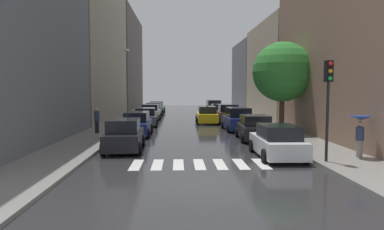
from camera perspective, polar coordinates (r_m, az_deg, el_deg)
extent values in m
cube|color=#2A2A2D|center=(35.80, -0.83, -1.01)|extent=(28.00, 72.00, 0.04)
cube|color=gray|center=(36.22, -11.17, -0.88)|extent=(3.00, 72.00, 0.15)
cube|color=gray|center=(36.54, 9.41, -0.82)|extent=(3.00, 72.00, 0.15)
cube|color=silver|center=(15.31, -9.05, -8.03)|extent=(0.45, 2.20, 0.01)
cube|color=silver|center=(15.23, -5.65, -8.06)|extent=(0.45, 2.20, 0.01)
cube|color=silver|center=(15.20, -2.23, -8.07)|extent=(0.45, 2.20, 0.01)
cube|color=silver|center=(15.23, 1.19, -8.04)|extent=(0.45, 2.20, 0.01)
cube|color=silver|center=(15.31, 4.59, -7.99)|extent=(0.45, 2.20, 0.01)
cube|color=silver|center=(15.44, 7.94, -7.91)|extent=(0.45, 2.20, 0.01)
cube|color=silver|center=(15.62, 11.22, -7.81)|extent=(0.45, 2.20, 0.01)
cube|color=#9E9384|center=(41.20, -17.14, 16.42)|extent=(6.00, 20.07, 24.17)
cube|color=#564C47|center=(61.44, -11.87, 8.45)|extent=(6.00, 20.89, 15.77)
cube|color=#B2A38C|center=(40.08, 15.11, 6.87)|extent=(6.00, 14.12, 10.40)
cube|color=slate|center=(53.04, 10.74, 6.06)|extent=(6.00, 12.08, 10.04)
cube|color=black|center=(19.00, -10.98, -3.89)|extent=(1.94, 4.28, 0.82)
cube|color=black|center=(18.70, -11.08, -1.70)|extent=(1.66, 2.37, 0.67)
cylinder|color=black|center=(20.52, -13.01, -4.08)|extent=(0.24, 0.65, 0.64)
cylinder|color=black|center=(20.33, -8.01, -4.09)|extent=(0.24, 0.65, 0.64)
cylinder|color=black|center=(17.80, -14.35, -5.35)|extent=(0.24, 0.65, 0.64)
cylinder|color=black|center=(17.58, -8.58, -5.39)|extent=(0.24, 0.65, 0.64)
cube|color=navy|center=(25.02, -8.91, -1.93)|extent=(1.78, 4.68, 0.82)
cube|color=black|center=(24.72, -8.99, -0.26)|extent=(1.56, 2.57, 0.67)
cylinder|color=black|center=(26.67, -10.41, -2.14)|extent=(0.22, 0.64, 0.64)
cylinder|color=black|center=(26.49, -6.63, -2.14)|extent=(0.22, 0.64, 0.64)
cylinder|color=black|center=(23.65, -11.44, -2.96)|extent=(0.22, 0.64, 0.64)
cylinder|color=black|center=(23.44, -7.18, -2.98)|extent=(0.22, 0.64, 0.64)
cube|color=#474C51|center=(31.62, -7.53, -0.68)|extent=(2.09, 4.67, 0.78)
cube|color=black|center=(31.34, -7.56, 0.58)|extent=(1.77, 2.60, 0.64)
cylinder|color=black|center=(33.20, -9.03, -0.89)|extent=(0.25, 0.65, 0.64)
cylinder|color=black|center=(33.12, -5.80, -0.87)|extent=(0.25, 0.65, 0.64)
cylinder|color=black|center=(30.19, -9.43, -1.39)|extent=(0.25, 0.65, 0.64)
cylinder|color=black|center=(30.11, -5.87, -1.38)|extent=(0.25, 0.65, 0.64)
cube|color=silver|center=(37.61, -6.74, 0.13)|extent=(1.93, 4.08, 0.82)
cube|color=black|center=(37.36, -6.78, 1.25)|extent=(1.67, 2.25, 0.67)
cylinder|color=black|center=(39.05, -7.89, -0.12)|extent=(0.23, 0.64, 0.64)
cylinder|color=black|center=(38.87, -5.19, -0.12)|extent=(0.23, 0.64, 0.64)
cylinder|color=black|center=(36.41, -8.38, -0.43)|extent=(0.23, 0.64, 0.64)
cylinder|color=black|center=(36.22, -5.49, -0.43)|extent=(0.23, 0.64, 0.64)
cube|color=#0C4C2D|center=(43.25, -6.20, 0.65)|extent=(2.02, 4.27, 0.79)
cube|color=black|center=(43.00, -6.24, 1.58)|extent=(1.70, 2.38, 0.65)
cylinder|color=black|center=(44.74, -7.14, 0.43)|extent=(0.25, 0.65, 0.64)
cylinder|color=black|center=(44.54, -4.83, 0.44)|extent=(0.25, 0.65, 0.64)
cylinder|color=black|center=(42.01, -7.64, 0.19)|extent=(0.25, 0.65, 0.64)
cylinder|color=black|center=(41.79, -5.19, 0.19)|extent=(0.25, 0.65, 0.64)
cube|color=#B2B7BF|center=(49.63, -5.75, 1.08)|extent=(2.08, 4.35, 0.76)
cube|color=black|center=(49.38, -5.78, 1.87)|extent=(1.78, 2.42, 0.62)
cylinder|color=black|center=(51.15, -6.65, 0.91)|extent=(0.25, 0.65, 0.64)
cylinder|color=black|center=(50.96, -4.52, 0.91)|extent=(0.25, 0.65, 0.64)
cylinder|color=black|center=(48.35, -7.04, 0.71)|extent=(0.25, 0.65, 0.64)
cylinder|color=black|center=(48.15, -4.79, 0.72)|extent=(0.25, 0.65, 0.64)
cube|color=silver|center=(17.24, 13.70, -4.85)|extent=(1.89, 4.28, 0.76)
cube|color=black|center=(16.94, 13.93, -2.65)|extent=(1.65, 2.36, 0.62)
cylinder|color=black|center=(18.42, 9.74, -4.97)|extent=(0.23, 0.64, 0.64)
cylinder|color=black|center=(18.87, 15.27, -4.84)|extent=(0.23, 0.64, 0.64)
cylinder|color=black|center=(15.71, 11.79, -6.58)|extent=(0.23, 0.64, 0.64)
cylinder|color=black|center=(16.24, 18.18, -6.35)|extent=(0.23, 0.64, 0.64)
cube|color=black|center=(22.77, 10.13, -2.59)|extent=(2.01, 4.10, 0.79)
cube|color=black|center=(22.50, 10.24, -0.84)|extent=(1.72, 2.28, 0.64)
cylinder|color=black|center=(23.96, 7.34, -2.82)|extent=(0.24, 0.65, 0.64)
cylinder|color=black|center=(24.28, 11.73, -2.78)|extent=(0.24, 0.65, 0.64)
cylinder|color=black|center=(21.34, 8.29, -3.69)|extent=(0.24, 0.65, 0.64)
cylinder|color=black|center=(21.70, 13.19, -3.63)|extent=(0.24, 0.65, 0.64)
cube|color=navy|center=(27.83, 7.40, -1.21)|extent=(1.99, 4.34, 0.90)
cube|color=black|center=(27.55, 7.50, 0.44)|extent=(1.72, 2.40, 0.74)
cylinder|color=black|center=(29.09, 5.03, -1.57)|extent=(0.24, 0.65, 0.64)
cylinder|color=black|center=(29.43, 8.66, -1.53)|extent=(0.24, 0.65, 0.64)
cylinder|color=black|center=(26.30, 5.97, -2.18)|extent=(0.24, 0.65, 0.64)
cylinder|color=black|center=(26.68, 9.96, -2.13)|extent=(0.24, 0.65, 0.64)
cube|color=brown|center=(34.40, 5.84, -0.18)|extent=(2.04, 4.41, 0.89)
cube|color=black|center=(34.14, 5.90, 1.14)|extent=(1.76, 2.44, 0.72)
cylinder|color=black|center=(35.76, 4.02, -0.48)|extent=(0.23, 0.64, 0.64)
cylinder|color=black|center=(35.98, 7.10, -0.48)|extent=(0.23, 0.64, 0.64)
cylinder|color=black|center=(32.90, 4.46, -0.89)|extent=(0.23, 0.64, 0.64)
cylinder|color=black|center=(33.14, 7.80, -0.88)|extent=(0.23, 0.64, 0.64)
cube|color=navy|center=(40.61, 4.43, 0.40)|extent=(2.00, 4.40, 0.76)
cube|color=black|center=(40.35, 4.48, 1.36)|extent=(1.74, 2.43, 0.62)
cylinder|color=black|center=(41.93, 2.86, 0.21)|extent=(0.23, 0.64, 0.64)
cylinder|color=black|center=(42.19, 5.45, 0.22)|extent=(0.23, 0.64, 0.64)
cylinder|color=black|center=(39.08, 3.32, -0.08)|extent=(0.23, 0.64, 0.64)
cylinder|color=black|center=(39.35, 6.10, -0.07)|extent=(0.23, 0.64, 0.64)
cube|color=silver|center=(46.56, 3.49, 0.99)|extent=(2.03, 4.52, 0.90)
cube|color=black|center=(46.30, 3.53, 1.99)|extent=(1.74, 2.50, 0.74)
cylinder|color=black|center=(47.93, 2.14, 0.71)|extent=(0.24, 0.65, 0.64)
cylinder|color=black|center=(48.17, 4.38, 0.72)|extent=(0.24, 0.65, 0.64)
cylinder|color=black|center=(45.00, 2.54, 0.48)|extent=(0.24, 0.65, 0.64)
cylinder|color=black|center=(45.26, 4.92, 0.49)|extent=(0.24, 0.65, 0.64)
cube|color=yellow|center=(33.57, 2.44, -0.35)|extent=(1.91, 4.51, 0.80)
cube|color=black|center=(33.30, 2.47, 0.87)|extent=(1.66, 2.49, 0.65)
cube|color=#F2EDCC|center=(33.28, 2.47, 1.58)|extent=(0.20, 0.36, 0.18)
cylinder|color=black|center=(35.01, 0.76, -0.57)|extent=(0.23, 0.64, 0.64)
cylinder|color=black|center=(35.14, 3.77, -0.57)|extent=(0.23, 0.64, 0.64)
cylinder|color=black|center=(32.07, 0.97, -1.01)|extent=(0.23, 0.64, 0.64)
cylinder|color=black|center=(32.20, 4.26, -1.00)|extent=(0.23, 0.64, 0.64)
cylinder|color=black|center=(25.65, -15.23, -1.89)|extent=(0.28, 0.28, 0.86)
cylinder|color=navy|center=(25.58, -15.27, -0.17)|extent=(0.36, 0.36, 0.68)
sphere|color=tan|center=(25.55, -15.29, 0.90)|extent=(0.27, 0.27, 0.27)
cylinder|color=gray|center=(17.69, 25.62, -4.99)|extent=(0.28, 0.28, 0.77)
cylinder|color=navy|center=(17.60, 25.69, -2.76)|extent=(0.36, 0.36, 0.61)
sphere|color=tan|center=(17.56, 25.74, -1.38)|extent=(0.24, 0.24, 0.24)
cone|color=navy|center=(17.53, 25.77, -0.45)|extent=(0.99, 0.99, 0.20)
cylinder|color=#333338|center=(17.56, 25.73, -1.61)|extent=(0.02, 0.02, 0.71)
cylinder|color=#513823|center=(26.29, 14.41, 0.09)|extent=(0.36, 0.36, 2.52)
sphere|color=#2F7E30|center=(26.25, 14.53, 6.84)|extent=(4.32, 4.32, 4.32)
cylinder|color=black|center=(15.98, 21.17, -1.06)|extent=(0.12, 0.12, 3.40)
cube|color=black|center=(15.94, 21.38, 6.66)|extent=(0.30, 0.30, 0.90)
sphere|color=red|center=(15.79, 21.67, 7.77)|extent=(0.18, 0.18, 0.18)
sphere|color=#F2A519|center=(15.77, 21.64, 6.69)|extent=(0.18, 0.18, 0.18)
sphere|color=green|center=(15.76, 21.61, 5.60)|extent=(0.18, 0.18, 0.18)
cylinder|color=#595B60|center=(32.67, -10.49, 4.39)|extent=(0.16, 0.16, 6.46)
ellipsoid|color=beige|center=(32.86, -10.57, 10.30)|extent=(0.60, 0.28, 0.24)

